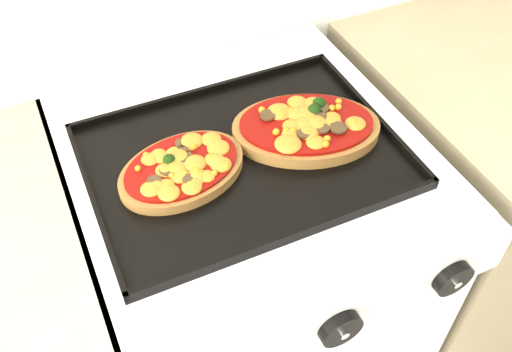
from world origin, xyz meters
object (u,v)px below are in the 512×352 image
baking_tray (243,155)px  pizza_left (182,168)px  pizza_right (306,126)px  stove (248,293)px

baking_tray → pizza_left: size_ratio=2.40×
pizza_left → pizza_right: (0.22, 0.00, 0.00)m
stove → pizza_right: (0.10, -0.02, 0.48)m
stove → pizza_left: size_ratio=4.33×
baking_tray → pizza_left: 0.11m
pizza_right → pizza_left: bearing=-179.7°
baking_tray → pizza_right: pizza_right is taller
baking_tray → pizza_right: (0.12, 0.00, 0.02)m
stove → pizza_right: bearing=-10.2°
baking_tray → pizza_left: bearing=179.4°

